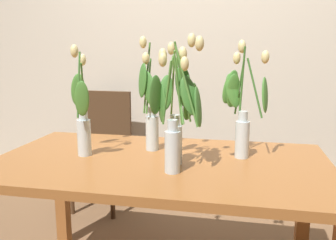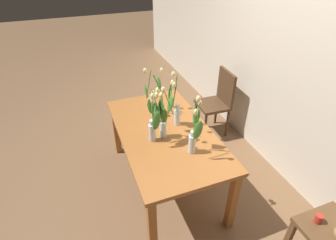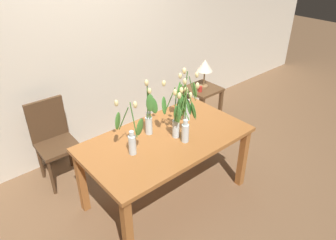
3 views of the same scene
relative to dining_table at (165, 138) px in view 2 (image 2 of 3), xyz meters
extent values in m
plane|color=brown|center=(0.00, 0.00, -0.65)|extent=(18.00, 18.00, 0.00)
cube|color=beige|center=(0.00, 1.40, 0.70)|extent=(9.00, 0.10, 2.70)
cube|color=#A3602D|center=(0.00, 0.00, 0.07)|extent=(1.60, 0.90, 0.04)
cube|color=#A3602D|center=(-0.74, -0.39, -0.30)|extent=(0.07, 0.07, 0.70)
cube|color=#A3602D|center=(0.74, -0.39, -0.30)|extent=(0.07, 0.07, 0.70)
cube|color=#A3602D|center=(-0.74, 0.39, -0.30)|extent=(0.07, 0.07, 0.70)
cube|color=#A3602D|center=(0.74, 0.39, -0.30)|extent=(0.07, 0.07, 0.70)
cylinder|color=silver|center=(-0.38, 0.00, 0.18)|extent=(0.07, 0.07, 0.18)
cylinder|color=silver|center=(-0.38, 0.00, 0.30)|extent=(0.04, 0.04, 0.05)
cylinder|color=silver|center=(-0.38, 0.00, 0.15)|extent=(0.06, 0.06, 0.11)
cylinder|color=#3D752D|center=(-0.41, 0.07, 0.43)|extent=(0.05, 0.11, 0.25)
ellipsoid|color=#F4E093|center=(-0.43, 0.12, 0.56)|extent=(0.04, 0.04, 0.06)
ellipsoid|color=#4C8E38|center=(-0.45, 0.10, 0.41)|extent=(0.09, 0.05, 0.18)
cylinder|color=#3D752D|center=(-0.38, -0.04, 0.45)|extent=(0.01, 0.07, 0.31)
ellipsoid|color=#F4E093|center=(-0.38, -0.07, 0.60)|extent=(0.04, 0.04, 0.06)
ellipsoid|color=#4C8E38|center=(-0.35, -0.08, 0.39)|extent=(0.09, 0.05, 0.18)
cylinder|color=silver|center=(0.09, -0.16, 0.18)|extent=(0.07, 0.07, 0.18)
cylinder|color=silver|center=(0.09, -0.16, 0.30)|extent=(0.04, 0.04, 0.05)
cylinder|color=silver|center=(0.09, -0.16, 0.15)|extent=(0.06, 0.06, 0.11)
cylinder|color=#56933D|center=(0.07, -0.14, 0.43)|extent=(0.05, 0.04, 0.27)
ellipsoid|color=#F4E093|center=(0.04, -0.13, 0.57)|extent=(0.04, 0.04, 0.06)
ellipsoid|color=#427F33|center=(0.02, -0.14, 0.42)|extent=(0.06, 0.09, 0.18)
cylinder|color=#56933D|center=(0.13, -0.11, 0.47)|extent=(0.07, 0.09, 0.35)
ellipsoid|color=#F4E093|center=(0.16, -0.07, 0.65)|extent=(0.04, 0.04, 0.06)
ellipsoid|color=#427F33|center=(0.13, -0.06, 0.45)|extent=(0.07, 0.09, 0.18)
cylinder|color=#56933D|center=(0.11, -0.14, 0.44)|extent=(0.04, 0.04, 0.30)
ellipsoid|color=#F4E093|center=(0.13, -0.12, 0.59)|extent=(0.04, 0.04, 0.06)
ellipsoid|color=#427F33|center=(0.12, -0.09, 0.45)|extent=(0.10, 0.07, 0.18)
cylinder|color=#56933D|center=(0.15, -0.17, 0.46)|extent=(0.11, 0.03, 0.33)
ellipsoid|color=#F4E093|center=(0.20, -0.18, 0.63)|extent=(0.04, 0.04, 0.06)
ellipsoid|color=#427F33|center=(0.20, -0.15, 0.38)|extent=(0.05, 0.11, 0.18)
cylinder|color=silver|center=(-0.08, 0.16, 0.18)|extent=(0.07, 0.07, 0.18)
cylinder|color=silver|center=(-0.08, 0.16, 0.30)|extent=(0.04, 0.04, 0.05)
cylinder|color=silver|center=(-0.08, 0.16, 0.15)|extent=(0.06, 0.06, 0.11)
cylinder|color=#478433|center=(-0.09, 0.13, 0.43)|extent=(0.02, 0.05, 0.28)
ellipsoid|color=#F4E093|center=(-0.09, 0.11, 0.57)|extent=(0.04, 0.04, 0.06)
ellipsoid|color=#427F33|center=(-0.07, 0.09, 0.43)|extent=(0.10, 0.05, 0.18)
cylinder|color=#478433|center=(-0.10, 0.14, 0.47)|extent=(0.04, 0.04, 0.35)
ellipsoid|color=#F4E093|center=(-0.11, 0.13, 0.65)|extent=(0.04, 0.04, 0.06)
ellipsoid|color=#427F33|center=(-0.11, 0.09, 0.46)|extent=(0.08, 0.07, 0.17)
cylinder|color=silver|center=(0.08, -0.05, 0.18)|extent=(0.07, 0.07, 0.18)
cylinder|color=silver|center=(0.08, -0.05, 0.30)|extent=(0.04, 0.04, 0.05)
cylinder|color=silver|center=(0.08, -0.05, 0.15)|extent=(0.06, 0.06, 0.11)
cylinder|color=#56933D|center=(0.05, -0.07, 0.44)|extent=(0.05, 0.04, 0.29)
ellipsoid|color=#F4E093|center=(0.03, -0.08, 0.59)|extent=(0.04, 0.04, 0.06)
ellipsoid|color=#427F33|center=(0.04, -0.11, 0.38)|extent=(0.06, 0.07, 0.17)
cylinder|color=#56933D|center=(0.10, -0.06, 0.43)|extent=(0.04, 0.03, 0.29)
ellipsoid|color=#F4E093|center=(0.12, -0.07, 0.58)|extent=(0.04, 0.04, 0.06)
ellipsoid|color=#427F33|center=(0.15, -0.07, 0.39)|extent=(0.09, 0.07, 0.18)
cylinder|color=#56933D|center=(0.06, 0.02, 0.45)|extent=(0.05, 0.12, 0.31)
ellipsoid|color=#F4E093|center=(0.04, 0.08, 0.62)|extent=(0.04, 0.04, 0.06)
ellipsoid|color=#427F33|center=(0.02, 0.05, 0.41)|extent=(0.08, 0.07, 0.18)
cylinder|color=#56933D|center=(0.11, -0.11, 0.42)|extent=(0.06, 0.11, 0.24)
ellipsoid|color=#F4E093|center=(0.14, -0.16, 0.55)|extent=(0.04, 0.04, 0.06)
ellipsoid|color=#427F33|center=(0.16, -0.13, 0.42)|extent=(0.11, 0.07, 0.18)
cylinder|color=silver|center=(0.38, 0.12, 0.18)|extent=(0.07, 0.07, 0.18)
cylinder|color=silver|center=(0.38, 0.12, 0.30)|extent=(0.04, 0.04, 0.05)
cylinder|color=silver|center=(0.38, 0.12, 0.15)|extent=(0.06, 0.06, 0.11)
cylinder|color=#3D752D|center=(0.43, 0.10, 0.43)|extent=(0.08, 0.04, 0.28)
ellipsoid|color=#F4E093|center=(0.47, 0.09, 0.58)|extent=(0.04, 0.04, 0.06)
ellipsoid|color=#4C8E38|center=(0.48, 0.11, 0.40)|extent=(0.05, 0.11, 0.18)
cylinder|color=#3D752D|center=(0.36, 0.16, 0.43)|extent=(0.04, 0.07, 0.27)
ellipsoid|color=#F4E093|center=(0.34, 0.19, 0.57)|extent=(0.04, 0.04, 0.06)
ellipsoid|color=#4C8E38|center=(0.32, 0.18, 0.43)|extent=(0.11, 0.06, 0.18)
cylinder|color=#3D752D|center=(0.37, 0.14, 0.46)|extent=(0.02, 0.04, 0.33)
ellipsoid|color=#F4E093|center=(0.37, 0.15, 0.62)|extent=(0.04, 0.04, 0.06)
ellipsoid|color=#4C8E38|center=(0.33, 0.17, 0.41)|extent=(0.11, 0.05, 0.18)
cylinder|color=#3D752D|center=(0.37, 0.14, 0.46)|extent=(0.02, 0.04, 0.33)
ellipsoid|color=#F4E093|center=(0.37, 0.16, 0.63)|extent=(0.04, 0.04, 0.06)
ellipsoid|color=#4C8E38|center=(0.33, 0.17, 0.41)|extent=(0.09, 0.07, 0.17)
cube|color=#4C331E|center=(-0.71, 0.97, -0.20)|extent=(0.42, 0.42, 0.04)
cylinder|color=#4C331E|center=(-0.55, 0.79, -0.43)|extent=(0.04, 0.04, 0.43)
cylinder|color=#4C331E|center=(-0.89, 0.80, -0.43)|extent=(0.04, 0.04, 0.43)
cylinder|color=#4C331E|center=(-0.54, 1.13, -0.43)|extent=(0.04, 0.04, 0.43)
cylinder|color=#4C331E|center=(-0.88, 1.14, -0.43)|extent=(0.04, 0.04, 0.43)
cube|color=#4C331E|center=(-0.70, 1.15, 0.05)|extent=(0.40, 0.05, 0.46)
cube|color=brown|center=(1.39, 0.84, -0.12)|extent=(0.44, 0.44, 0.04)
cube|color=brown|center=(1.20, 1.03, -0.39)|extent=(0.04, 0.04, 0.51)
cylinder|color=#B72D23|center=(1.27, 0.78, -0.06)|extent=(0.06, 0.06, 0.07)
camera|label=1|loc=(0.37, -1.60, 0.60)|focal=38.20mm
camera|label=2|loc=(2.03, -0.73, 1.68)|focal=28.20mm
camera|label=3|loc=(-1.62, -1.91, 1.76)|focal=33.74mm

